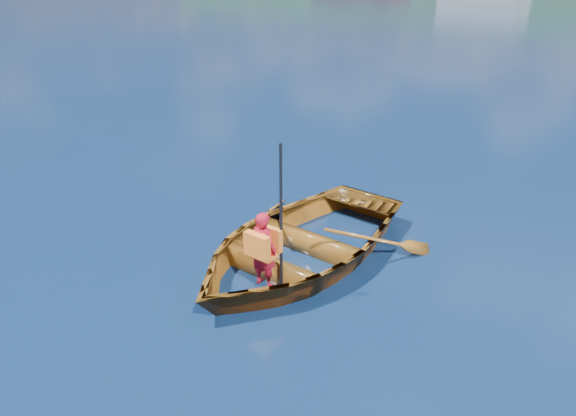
# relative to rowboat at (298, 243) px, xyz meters

# --- Properties ---
(ground) EXTENTS (600.00, 600.00, 0.00)m
(ground) POSITION_rel_rowboat_xyz_m (-0.25, 0.86, -0.25)
(ground) COLOR #12203C
(ground) RESTS_ON ground
(rowboat) EXTENTS (2.89, 3.96, 0.80)m
(rowboat) POSITION_rel_rowboat_xyz_m (0.00, 0.00, 0.00)
(rowboat) COLOR #7F370F
(rowboat) RESTS_ON ground
(child_paddler) EXTENTS (0.37, 0.34, 1.82)m
(child_paddler) POSITION_rel_rowboat_xyz_m (0.12, -0.90, 0.37)
(child_paddler) COLOR #B21225
(child_paddler) RESTS_ON ground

